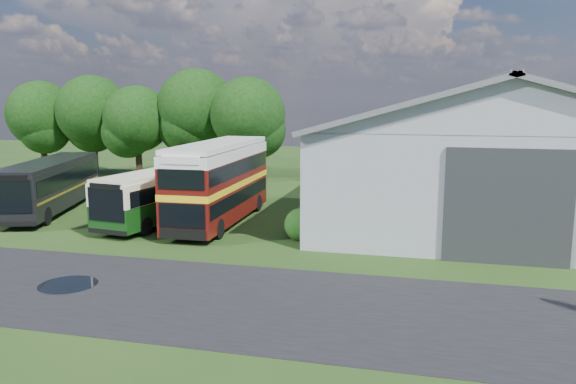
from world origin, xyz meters
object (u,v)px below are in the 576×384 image
(bus_green_single, at_px, (169,193))
(bus_maroon_double, at_px, (219,183))
(bus_dark_single, at_px, (50,184))
(storage_shed, at_px, (484,145))

(bus_green_single, distance_m, bus_maroon_double, 3.24)
(bus_green_single, distance_m, bus_dark_single, 8.33)
(storage_shed, height_order, bus_dark_single, storage_shed)
(storage_shed, distance_m, bus_maroon_double, 16.59)
(bus_maroon_double, relative_size, bus_dark_single, 0.91)
(bus_green_single, xyz_separation_m, bus_maroon_double, (3.16, -0.08, 0.70))
(bus_maroon_double, height_order, bus_dark_single, bus_maroon_double)
(storage_shed, distance_m, bus_dark_single, 27.25)
(storage_shed, bearing_deg, bus_maroon_double, -153.85)
(storage_shed, xyz_separation_m, bus_green_single, (-17.95, -7.18, -2.57))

